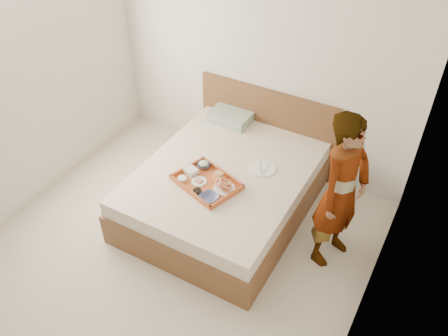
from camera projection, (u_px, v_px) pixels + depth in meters
ground at (159, 268)px, 4.35m from camera, size 3.50×4.00×0.01m
wall_back at (260, 56)px, 4.87m from camera, size 3.50×0.01×2.60m
wall_right at (372, 247)px, 2.86m from camera, size 0.01×4.00×2.60m
bed at (225, 190)px, 4.80m from camera, size 1.65×2.00×0.53m
headboard at (266, 127)px, 5.32m from camera, size 1.65×0.06×0.95m
pillow at (230, 117)px, 5.27m from camera, size 0.47×0.32×0.11m
tray at (207, 182)px, 4.45m from camera, size 0.70×0.60×0.05m
prawn_plate at (224, 189)px, 4.39m from camera, size 0.26×0.26×0.01m
navy_bowl_big at (209, 198)px, 4.27m from camera, size 0.21×0.21×0.04m
sauce_dish at (197, 192)px, 4.34m from camera, size 0.11×0.11×0.03m
meat_plate at (199, 181)px, 4.47m from camera, size 0.19×0.19×0.01m
bread_plate at (219, 177)px, 4.52m from camera, size 0.18×0.18×0.01m
salad_bowl at (204, 165)px, 4.63m from camera, size 0.17×0.17×0.04m
plastic_tub at (191, 171)px, 4.56m from camera, size 0.15×0.14×0.05m
cheese_round at (182, 179)px, 4.48m from camera, size 0.11×0.11×0.03m
dinner_plate at (263, 169)px, 4.64m from camera, size 0.29×0.29×0.01m
person at (341, 192)px, 4.01m from camera, size 0.53×0.66×1.57m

